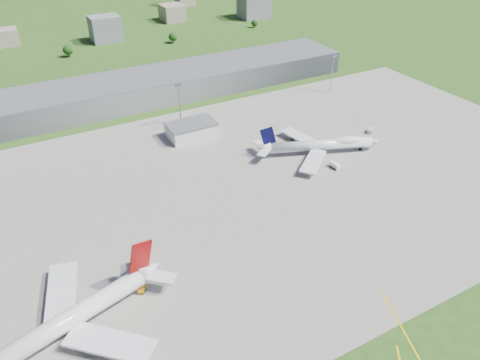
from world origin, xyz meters
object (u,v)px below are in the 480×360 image
airliner_red_twin (66,323)px  tug_yellow (142,290)px  van_white_near (335,166)px  airliner_blue_quad (321,145)px  van_white_far (370,131)px

airliner_red_twin → tug_yellow: airliner_red_twin is taller
tug_yellow → van_white_near: size_ratio=0.69×
airliner_blue_quad → tug_yellow: bearing=-135.6°
tug_yellow → van_white_near: van_white_near is taller
airliner_blue_quad → airliner_red_twin: bearing=-137.3°
airliner_blue_quad → van_white_near: bearing=-80.2°
airliner_red_twin → van_white_near: bearing=-180.0°
airliner_blue_quad → van_white_far: bearing=29.0°
van_white_near → airliner_blue_quad: bearing=-15.0°
airliner_red_twin → airliner_blue_quad: bearing=-174.5°
airliner_blue_quad → van_white_far: 40.12m
airliner_red_twin → van_white_far: size_ratio=13.74×
airliner_blue_quad → van_white_far: size_ratio=11.86×
van_white_far → airliner_blue_quad: bearing=150.5°
airliner_red_twin → tug_yellow: size_ratio=18.17×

